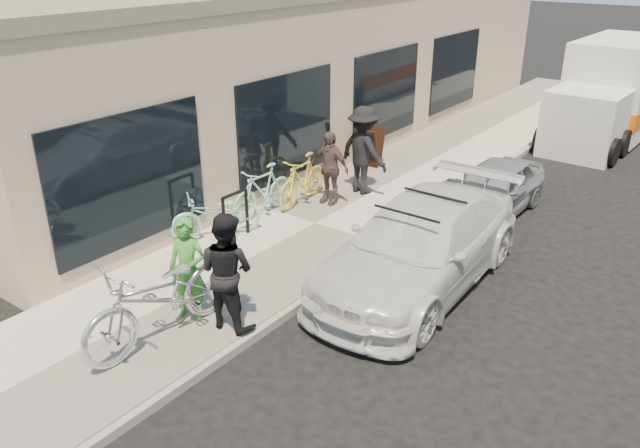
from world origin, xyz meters
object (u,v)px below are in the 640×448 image
Objects in this scene: bike_rack at (235,211)px; tandem_bike at (162,298)px; sedan_silver at (493,189)px; cruiser_bike_b at (216,214)px; sedan_white at (420,245)px; bystander_b at (329,168)px; man_standing at (227,271)px; cruiser_bike_a at (263,190)px; woman_rider at (188,269)px; moving_truck at (611,96)px; cruiser_bike_c at (302,179)px; bystander_a at (364,150)px; sandwich_board at (369,147)px.

bike_rack is 3.26m from tandem_bike.
sedan_silver is 1.90× the size of cruiser_bike_b.
bystander_b is (-3.02, 1.70, 0.22)m from sedan_white.
man_standing reaches higher than cruiser_bike_a.
bystander_b is (-0.98, 4.74, -0.00)m from woman_rider.
tandem_bike is 0.64m from woman_rider.
bike_rack is 2.47m from bystander_b.
sedan_white is at bearing 34.52° from woman_rider.
moving_truck is 3.37× the size of cruiser_bike_a.
bike_rack is 0.59× the size of bystander_b.
cruiser_bike_c is (-1.43, 4.41, -0.26)m from woman_rider.
bystander_a is at bearing 75.94° from woman_rider.
bike_rack is at bearing -105.12° from moving_truck.
bystander_a is (-0.74, 5.66, 0.18)m from woman_rider.
bystander_b reaches higher than cruiser_bike_a.
moving_truck reaches higher than bystander_a.
moving_truck is 14.06m from woman_rider.
cruiser_bike_b is (-1.64, 2.13, -0.32)m from woman_rider.
cruiser_bike_b is 2.71m from bystander_b.
woman_rider is 1.01× the size of bystander_b.
sandwich_board is at bearing -50.30° from bystander_a.
woman_rider is at bearing -62.43° from cruiser_bike_a.
bike_rack is 5.25m from sedan_silver.
cruiser_bike_b is 2.29m from cruiser_bike_c.
woman_rider is at bearing -23.38° from cruiser_bike_b.
bike_rack is at bearing 98.08° from woman_rider.
woman_rider is 4.84m from bystander_b.
tandem_bike is at bearing -96.30° from moving_truck.
man_standing is 1.04× the size of cruiser_bike_a.
bystander_a reaches higher than woman_rider.
bystander_a is at bearing 80.37° from bike_rack.
sedan_silver is 1.32× the size of tandem_bike.
cruiser_bike_a is at bearing 116.53° from tandem_bike.
cruiser_bike_c is (-3.47, 1.37, -0.04)m from sedan_white.
sandwich_board is 3.77m from cruiser_bike_a.
cruiser_bike_a is at bearing 78.30° from bystander_a.
woman_rider is at bearing -97.21° from moving_truck.
tandem_bike is (-1.91, -3.65, 0.09)m from sedan_white.
man_standing is at bearing -77.35° from sandwich_board.
man_standing reaches higher than tandem_bike.
cruiser_bike_a is 0.97× the size of cruiser_bike_b.
cruiser_bike_a is at bearing 107.33° from bike_rack.
cruiser_bike_c is at bearing -109.23° from moving_truck.
sandwich_board is 3.53m from sedan_silver.
sedan_white is at bearing 12.30° from bike_rack.
sandwich_board is 5.56m from sedan_white.
bike_rack is at bearing -70.88° from cruiser_bike_a.
bike_rack is 0.53× the size of cruiser_bike_b.
cruiser_bike_c is (0.21, 2.28, 0.06)m from cruiser_bike_b.
cruiser_bike_b is at bearing -100.82° from cruiser_bike_c.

